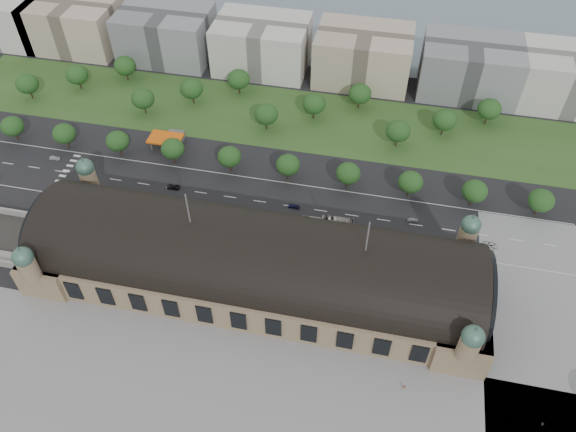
% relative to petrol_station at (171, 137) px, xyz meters
% --- Properties ---
extents(ground, '(900.00, 900.00, 0.00)m').
position_rel_petrol_station_xyz_m(ground, '(53.91, -65.28, -2.95)').
color(ground, black).
rests_on(ground, ground).
extents(station, '(150.00, 48.40, 44.30)m').
position_rel_petrol_station_xyz_m(station, '(53.91, -65.28, 7.33)').
color(station, '#897355').
rests_on(station, ground).
extents(plaza_south, '(190.00, 48.00, 0.12)m').
position_rel_petrol_station_xyz_m(plaza_south, '(63.91, -109.28, -2.95)').
color(plaza_south, gray).
rests_on(plaza_south, ground).
extents(plaza_east, '(56.00, 100.00, 0.12)m').
position_rel_petrol_station_xyz_m(plaza_east, '(156.91, -65.28, -2.95)').
color(plaza_east, gray).
rests_on(plaza_east, ground).
extents(road_slab, '(260.00, 26.00, 0.10)m').
position_rel_petrol_station_xyz_m(road_slab, '(33.91, -27.28, -2.95)').
color(road_slab, black).
rests_on(road_slab, ground).
extents(grass_belt, '(300.00, 45.00, 0.10)m').
position_rel_petrol_station_xyz_m(grass_belt, '(38.91, 27.72, -2.95)').
color(grass_belt, '#2F5220').
rests_on(grass_belt, ground).
extents(petrol_station, '(14.00, 13.00, 5.05)m').
position_rel_petrol_station_xyz_m(petrol_station, '(0.00, 0.00, 0.00)').
color(petrol_station, '#E65D0D').
rests_on(petrol_station, ground).
extents(office_0, '(45.00, 32.00, 24.00)m').
position_rel_petrol_station_xyz_m(office_0, '(-116.09, 67.72, 9.05)').
color(office_0, silver).
rests_on(office_0, ground).
extents(office_1, '(45.00, 32.00, 24.00)m').
position_rel_petrol_station_xyz_m(office_1, '(-76.09, 67.72, 9.05)').
color(office_1, '#C3B199').
rests_on(office_1, ground).
extents(office_2, '(45.00, 32.00, 24.00)m').
position_rel_petrol_station_xyz_m(office_2, '(-26.09, 67.72, 9.05)').
color(office_2, gray).
rests_on(office_2, ground).
extents(office_3, '(45.00, 32.00, 24.00)m').
position_rel_petrol_station_xyz_m(office_3, '(23.91, 67.72, 9.05)').
color(office_3, silver).
rests_on(office_3, ground).
extents(office_4, '(45.00, 32.00, 24.00)m').
position_rel_petrol_station_xyz_m(office_4, '(73.91, 67.72, 9.05)').
color(office_4, '#C3B199').
rests_on(office_4, ground).
extents(office_5, '(45.00, 32.00, 24.00)m').
position_rel_petrol_station_xyz_m(office_5, '(123.91, 67.72, 9.05)').
color(office_5, gray).
rests_on(office_5, ground).
extents(office_6, '(45.00, 32.00, 24.00)m').
position_rel_petrol_station_xyz_m(office_6, '(168.91, 67.72, 9.05)').
color(office_6, silver).
rests_on(office_6, ground).
extents(tree_row_0, '(9.60, 9.60, 11.52)m').
position_rel_petrol_station_xyz_m(tree_row_0, '(-66.09, -12.28, 4.48)').
color(tree_row_0, '#2D2116').
rests_on(tree_row_0, ground).
extents(tree_row_1, '(9.60, 9.60, 11.52)m').
position_rel_petrol_station_xyz_m(tree_row_1, '(-42.09, -12.28, 4.48)').
color(tree_row_1, '#2D2116').
rests_on(tree_row_1, ground).
extents(tree_row_2, '(9.60, 9.60, 11.52)m').
position_rel_petrol_station_xyz_m(tree_row_2, '(-18.09, -12.28, 4.48)').
color(tree_row_2, '#2D2116').
rests_on(tree_row_2, ground).
extents(tree_row_3, '(9.60, 9.60, 11.52)m').
position_rel_petrol_station_xyz_m(tree_row_3, '(5.91, -12.28, 4.48)').
color(tree_row_3, '#2D2116').
rests_on(tree_row_3, ground).
extents(tree_row_4, '(9.60, 9.60, 11.52)m').
position_rel_petrol_station_xyz_m(tree_row_4, '(29.91, -12.28, 4.48)').
color(tree_row_4, '#2D2116').
rests_on(tree_row_4, ground).
extents(tree_row_5, '(9.60, 9.60, 11.52)m').
position_rel_petrol_station_xyz_m(tree_row_5, '(53.91, -12.28, 4.48)').
color(tree_row_5, '#2D2116').
rests_on(tree_row_5, ground).
extents(tree_row_6, '(9.60, 9.60, 11.52)m').
position_rel_petrol_station_xyz_m(tree_row_6, '(77.91, -12.28, 4.48)').
color(tree_row_6, '#2D2116').
rests_on(tree_row_6, ground).
extents(tree_row_7, '(9.60, 9.60, 11.52)m').
position_rel_petrol_station_xyz_m(tree_row_7, '(101.91, -12.28, 4.48)').
color(tree_row_7, '#2D2116').
rests_on(tree_row_7, ground).
extents(tree_row_8, '(9.60, 9.60, 11.52)m').
position_rel_petrol_station_xyz_m(tree_row_8, '(125.91, -12.28, 4.48)').
color(tree_row_8, '#2D2116').
rests_on(tree_row_8, ground).
extents(tree_row_9, '(9.60, 9.60, 11.52)m').
position_rel_petrol_station_xyz_m(tree_row_9, '(149.91, -12.28, 4.48)').
color(tree_row_9, '#2D2116').
rests_on(tree_row_9, ground).
extents(tree_belt_0, '(10.40, 10.40, 12.48)m').
position_rel_petrol_station_xyz_m(tree_belt_0, '(-76.09, 17.72, 5.10)').
color(tree_belt_0, '#2D2116').
rests_on(tree_belt_0, ground).
extents(tree_belt_1, '(10.40, 10.40, 12.48)m').
position_rel_petrol_station_xyz_m(tree_belt_1, '(-57.09, 29.72, 5.10)').
color(tree_belt_1, '#2D2116').
rests_on(tree_belt_1, ground).
extents(tree_belt_2, '(10.40, 10.40, 12.48)m').
position_rel_petrol_station_xyz_m(tree_belt_2, '(-38.09, 41.72, 5.10)').
color(tree_belt_2, '#2D2116').
rests_on(tree_belt_2, ground).
extents(tree_belt_3, '(10.40, 10.40, 12.48)m').
position_rel_petrol_station_xyz_m(tree_belt_3, '(-19.09, 17.72, 5.10)').
color(tree_belt_3, '#2D2116').
rests_on(tree_belt_3, ground).
extents(tree_belt_4, '(10.40, 10.40, 12.48)m').
position_rel_petrol_station_xyz_m(tree_belt_4, '(-0.09, 29.72, 5.10)').
color(tree_belt_4, '#2D2116').
rests_on(tree_belt_4, ground).
extents(tree_belt_5, '(10.40, 10.40, 12.48)m').
position_rel_petrol_station_xyz_m(tree_belt_5, '(18.91, 41.72, 5.10)').
color(tree_belt_5, '#2D2116').
rests_on(tree_belt_5, ground).
extents(tree_belt_6, '(10.40, 10.40, 12.48)m').
position_rel_petrol_station_xyz_m(tree_belt_6, '(37.91, 17.72, 5.10)').
color(tree_belt_6, '#2D2116').
rests_on(tree_belt_6, ground).
extents(tree_belt_7, '(10.40, 10.40, 12.48)m').
position_rel_petrol_station_xyz_m(tree_belt_7, '(56.91, 29.72, 5.10)').
color(tree_belt_7, '#2D2116').
rests_on(tree_belt_7, ground).
extents(tree_belt_8, '(10.40, 10.40, 12.48)m').
position_rel_petrol_station_xyz_m(tree_belt_8, '(75.91, 41.72, 5.10)').
color(tree_belt_8, '#2D2116').
rests_on(tree_belt_8, ground).
extents(tree_belt_9, '(10.40, 10.40, 12.48)m').
position_rel_petrol_station_xyz_m(tree_belt_9, '(94.91, 17.72, 5.10)').
color(tree_belt_9, '#2D2116').
rests_on(tree_belt_9, ground).
extents(tree_belt_10, '(10.40, 10.40, 12.48)m').
position_rel_petrol_station_xyz_m(tree_belt_10, '(113.91, 29.72, 5.10)').
color(tree_belt_10, '#2D2116').
rests_on(tree_belt_10, ground).
extents(tree_belt_11, '(10.40, 10.40, 12.48)m').
position_rel_petrol_station_xyz_m(tree_belt_11, '(132.91, 41.72, 5.10)').
color(tree_belt_11, '#2D2116').
rests_on(tree_belt_11, ground).
extents(traffic_car_1, '(4.35, 1.84, 1.40)m').
position_rel_petrol_station_xyz_m(traffic_car_1, '(-44.16, -20.76, -2.25)').
color(traffic_car_1, gray).
rests_on(traffic_car_1, ground).
extents(traffic_car_2, '(5.24, 2.52, 1.44)m').
position_rel_petrol_station_xyz_m(traffic_car_2, '(10.50, -27.02, -2.23)').
color(traffic_car_2, black).
rests_on(traffic_car_2, ground).
extents(traffic_car_4, '(4.48, 2.01, 1.49)m').
position_rel_petrol_station_xyz_m(traffic_car_4, '(59.52, -27.76, -2.20)').
color(traffic_car_4, '#181741').
rests_on(traffic_car_4, ground).
extents(traffic_car_5, '(4.08, 1.86, 1.30)m').
position_rel_petrol_station_xyz_m(traffic_car_5, '(104.66, -25.65, -2.30)').
color(traffic_car_5, slate).
rests_on(traffic_car_5, ground).
extents(traffic_car_6, '(5.08, 2.41, 1.40)m').
position_rel_petrol_station_xyz_m(traffic_car_6, '(132.42, -32.12, -2.25)').
color(traffic_car_6, silver).
rests_on(traffic_car_6, ground).
extents(parked_car_0, '(4.23, 3.49, 1.36)m').
position_rel_petrol_station_xyz_m(parked_car_0, '(1.06, -43.73, -2.27)').
color(parked_car_0, black).
rests_on(parked_car_0, ground).
extents(parked_car_1, '(5.44, 4.65, 1.39)m').
position_rel_petrol_station_xyz_m(parked_car_1, '(-26.09, -40.28, -2.26)').
color(parked_car_1, maroon).
rests_on(parked_car_1, ground).
extents(parked_car_2, '(5.54, 4.91, 1.54)m').
position_rel_petrol_station_xyz_m(parked_car_2, '(13.00, -40.28, -2.18)').
color(parked_car_2, '#172441').
rests_on(parked_car_2, ground).
extents(parked_car_3, '(4.60, 3.60, 1.46)m').
position_rel_petrol_station_xyz_m(parked_car_3, '(13.06, -40.35, -2.22)').
color(parked_car_3, '#4F5056').
rests_on(parked_car_3, ground).
extents(parked_car_4, '(4.38, 3.18, 1.38)m').
position_rel_petrol_station_xyz_m(parked_car_4, '(27.80, -40.28, -2.26)').
color(parked_car_4, '#B9B9BB').
rests_on(parked_car_4, ground).
extents(parked_car_5, '(6.06, 4.34, 1.53)m').
position_rel_petrol_station_xyz_m(parked_car_5, '(35.91, -44.28, -2.18)').
color(parked_car_5, gray).
rests_on(parked_car_5, ground).
extents(parked_car_6, '(6.11, 4.17, 1.64)m').
position_rel_petrol_station_xyz_m(parked_car_6, '(24.52, -44.28, -2.13)').
color(parked_car_6, black).
rests_on(parked_car_6, ground).
extents(bus_west, '(12.56, 3.43, 3.47)m').
position_rel_petrol_station_xyz_m(bus_west, '(36.76, -38.28, -1.22)').
color(bus_west, red).
rests_on(bus_west, ground).
extents(bus_mid, '(12.12, 3.27, 3.35)m').
position_rel_petrol_station_xyz_m(bus_mid, '(77.20, -33.28, -1.27)').
color(bus_mid, beige).
rests_on(bus_mid, ground).
extents(bus_east, '(11.33, 2.85, 3.14)m').
position_rel_petrol_station_xyz_m(bus_east, '(69.31, -34.90, -1.38)').
color(bus_east, silver).
rests_on(bus_east, ground).
extents(pedestrian_0, '(1.00, 0.63, 1.94)m').
position_rel_petrol_station_xyz_m(pedestrian_0, '(105.88, -94.17, -1.98)').
color(pedestrian_0, gray).
rests_on(pedestrian_0, ground).
extents(pedestrian_2, '(0.73, 0.91, 1.62)m').
position_rel_petrol_station_xyz_m(pedestrian_2, '(144.46, -96.89, -2.14)').
color(pedestrian_2, gray).
rests_on(pedestrian_2, ground).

